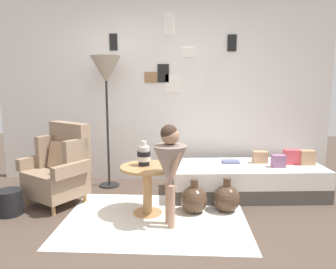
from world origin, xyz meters
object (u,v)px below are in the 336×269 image
Objects in this scene: floor_lamp at (106,74)px; demijohn_near at (194,199)px; person_child at (170,163)px; book_on_daybed at (231,162)px; armchair at (60,168)px; magazine_basket at (9,202)px; vase_striped at (144,155)px; daybed at (247,180)px; side_table at (147,180)px; demijohn_far at (227,198)px.

floor_lamp is 4.60× the size of demijohn_near.
person_child reaches higher than book_on_daybed.
book_on_daybed is at bearing 13.29° from armchair.
magazine_basket is at bearing 173.31° from person_child.
armchair is 3.56× the size of vase_striped.
side_table is (-1.22, -0.69, 0.20)m from daybed.
person_child is 2.69× the size of demijohn_near.
floor_lamp is at bearing 174.46° from book_on_daybed.
magazine_basket is (-2.75, -0.78, -0.06)m from daybed.
book_on_daybed reaches higher than daybed.
floor_lamp reaches higher than daybed.
daybed is at bearing -25.78° from book_on_daybed.
armchair reaches higher than magazine_basket.
floor_lamp reaches higher than vase_striped.
person_child is 0.67m from demijohn_near.
demijohn_far is 1.41× the size of magazine_basket.
magazine_basket is (-1.80, 0.21, -0.53)m from person_child.
armchair is 1.65m from demijohn_near.
vase_striped is 0.75m from demijohn_near.
person_child is at bearing -6.69° from magazine_basket.
armchair is 1.50m from person_child.
vase_striped is 1.06m from demijohn_far.
demijohn_near is at bearing 6.38° from side_table.
book_on_daybed is (-0.20, 0.10, 0.22)m from daybed.
armchair is 3.46× the size of magazine_basket.
demijohn_near is at bearing -8.22° from armchair.
daybed reaches higher than magazine_basket.
daybed is 0.67m from demijohn_far.
side_table is at bearing 131.17° from person_child.
demijohn_far is at bearing -119.93° from daybed.
vase_striped reaches higher than demijohn_near.
book_on_daybed is (1.02, 0.79, 0.02)m from side_table.
floor_lamp is at bearing 142.74° from demijohn_near.
side_table is 0.57m from demijohn_near.
armchair reaches higher than side_table.
vase_striped is 1.59m from magazine_basket.
person_child is 3.77× the size of magazine_basket.
floor_lamp is at bearing 123.79° from vase_striped.
armchair reaches higher than demijohn_near.
floor_lamp reaches higher than magazine_basket.
floor_lamp is at bearing 56.69° from armchair.
side_table is (1.09, -0.29, -0.04)m from armchair.
daybed is 1.46m from person_child.
side_table is 0.27m from vase_striped.
side_table is 1.64m from floor_lamp.
person_child is at bearing -124.62° from book_on_daybed.
demijohn_near is at bearing 3.34° from vase_striped.
demijohn_far is (0.89, 0.11, -0.24)m from side_table.
vase_striped reaches higher than demijohn_far.
magazine_basket is at bearing -176.53° from side_table.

